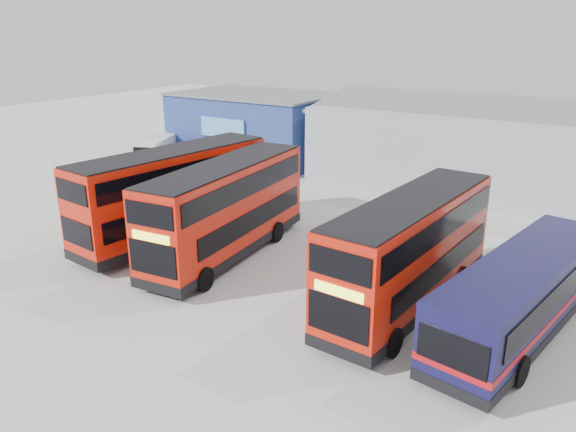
{
  "coord_description": "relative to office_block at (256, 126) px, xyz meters",
  "views": [
    {
      "loc": [
        12.3,
        -17.8,
        10.06
      ],
      "look_at": [
        -0.48,
        1.88,
        2.1
      ],
      "focal_mm": 35.0,
      "sensor_mm": 36.0,
      "label": 1
    }
  ],
  "objects": [
    {
      "name": "ground_plane",
      "position": [
        14.0,
        -17.99,
        -2.58
      ],
      "size": [
        120.0,
        120.0,
        0.0
      ],
      "primitive_type": "plane",
      "color": "#ABABA6",
      "rests_on": "ground"
    },
    {
      "name": "office_block",
      "position": [
        0.0,
        0.0,
        0.0
      ],
      "size": [
        12.3,
        8.32,
        5.12
      ],
      "color": "navy",
      "rests_on": "ground"
    },
    {
      "name": "maintenance_shed",
      "position": [
        22.0,
        2.01,
        0.02
      ],
      "size": [
        30.5,
        12.0,
        5.89
      ],
      "color": "#9CA1AA",
      "rests_on": "ground"
    },
    {
      "name": "double_decker_left",
      "position": [
        7.39,
        -16.86,
        -0.35
      ],
      "size": [
        3.65,
        10.8,
        4.48
      ],
      "rotation": [
        0.0,
        0.0,
        3.04
      ],
      "color": "red",
      "rests_on": "ground"
    },
    {
      "name": "double_decker_centre",
      "position": [
        10.89,
        -17.17,
        -0.42
      ],
      "size": [
        3.51,
        10.43,
        4.33
      ],
      "rotation": [
        0.0,
        0.0,
        0.1
      ],
      "color": "red",
      "rests_on": "ground"
    },
    {
      "name": "double_decker_right",
      "position": [
        19.66,
        -17.33,
        -0.47
      ],
      "size": [
        3.05,
        10.16,
        4.24
      ],
      "rotation": [
        0.0,
        0.0,
        -0.06
      ],
      "color": "red",
      "rests_on": "ground"
    },
    {
      "name": "single_decker_blue",
      "position": [
        23.66,
        -17.22,
        -1.19
      ],
      "size": [
        3.98,
        10.58,
        2.81
      ],
      "rotation": [
        0.0,
        0.0,
        2.98
      ],
      "color": "#0D1039",
      "rests_on": "ground"
    },
    {
      "name": "panel_van",
      "position": [
        -5.08,
        -5.88,
        -1.44
      ],
      "size": [
        3.56,
        5.0,
        2.04
      ],
      "rotation": [
        0.0,
        0.0,
        0.41
      ],
      "color": "silver",
      "rests_on": "ground"
    }
  ]
}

